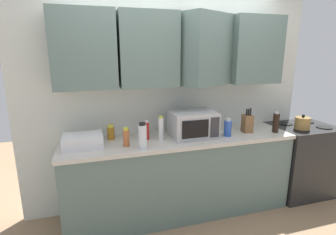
# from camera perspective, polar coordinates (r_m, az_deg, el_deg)

# --- Properties ---
(wall_back_with_cabinets) EXTENTS (3.40, 0.57, 2.60)m
(wall_back_with_cabinets) POSITION_cam_1_polar(r_m,az_deg,el_deg) (2.97, 1.30, 9.57)
(wall_back_with_cabinets) COLOR silver
(wall_back_with_cabinets) RESTS_ON ground_plane
(counter_run) EXTENTS (2.53, 0.63, 0.90)m
(counter_run) POSITION_cam_1_polar(r_m,az_deg,el_deg) (3.06, 2.53, -12.29)
(counter_run) COLOR slate
(counter_run) RESTS_ON ground_plane
(stove_range) EXTENTS (0.76, 0.64, 0.91)m
(stove_range) POSITION_cam_1_polar(r_m,az_deg,el_deg) (3.87, 26.56, -8.02)
(stove_range) COLOR black
(stove_range) RESTS_ON ground_plane
(kettle) EXTENTS (0.17, 0.17, 0.18)m
(kettle) POSITION_cam_1_polar(r_m,az_deg,el_deg) (3.51, 27.02, -1.10)
(kettle) COLOR olive
(kettle) RESTS_ON stove_range
(microwave) EXTENTS (0.48, 0.37, 0.28)m
(microwave) POSITION_cam_1_polar(r_m,az_deg,el_deg) (2.89, 5.42, -1.44)
(microwave) COLOR #B7B7BC
(microwave) RESTS_ON counter_run
(dish_rack) EXTENTS (0.38, 0.30, 0.12)m
(dish_rack) POSITION_cam_1_polar(r_m,az_deg,el_deg) (2.72, -17.89, -4.82)
(dish_rack) COLOR silver
(dish_rack) RESTS_ON counter_run
(knife_block) EXTENTS (0.11, 0.13, 0.28)m
(knife_block) POSITION_cam_1_polar(r_m,az_deg,el_deg) (3.19, 16.74, -1.17)
(knife_block) COLOR brown
(knife_block) RESTS_ON counter_run
(bottle_red_sauce) EXTENTS (0.06, 0.06, 0.20)m
(bottle_red_sauce) POSITION_cam_1_polar(r_m,az_deg,el_deg) (2.80, -4.64, -2.79)
(bottle_red_sauce) COLOR red
(bottle_red_sauce) RESTS_ON counter_run
(bottle_spice_jar) EXTENTS (0.06, 0.06, 0.19)m
(bottle_spice_jar) POSITION_cam_1_polar(r_m,az_deg,el_deg) (2.63, -9.01, -4.28)
(bottle_spice_jar) COLOR #BC6638
(bottle_spice_jar) RESTS_ON counter_run
(bottle_soy_dark) EXTENTS (0.07, 0.07, 0.24)m
(bottle_soy_dark) POSITION_cam_1_polar(r_m,az_deg,el_deg) (3.28, 22.25, -1.05)
(bottle_soy_dark) COLOR black
(bottle_soy_dark) RESTS_ON counter_run
(bottle_white_jar) EXTENTS (0.05, 0.05, 0.26)m
(bottle_white_jar) POSITION_cam_1_polar(r_m,az_deg,el_deg) (2.77, -1.53, -2.39)
(bottle_white_jar) COLOR white
(bottle_white_jar) RESTS_ON counter_run
(bottle_amber_vinegar) EXTENTS (0.08, 0.08, 0.16)m
(bottle_amber_vinegar) POSITION_cam_1_polar(r_m,az_deg,el_deg) (2.87, -12.24, -3.18)
(bottle_amber_vinegar) COLOR #AD701E
(bottle_amber_vinegar) RESTS_ON counter_run
(bottle_blue_cleaner) EXTENTS (0.08, 0.08, 0.20)m
(bottle_blue_cleaner) POSITION_cam_1_polar(r_m,az_deg,el_deg) (2.98, 12.76, -2.20)
(bottle_blue_cleaner) COLOR #2D56B7
(bottle_blue_cleaner) RESTS_ON counter_run
(bottle_clear_tall) EXTENTS (0.08, 0.08, 0.26)m
(bottle_clear_tall) POSITION_cam_1_polar(r_m,az_deg,el_deg) (2.54, -5.52, -4.03)
(bottle_clear_tall) COLOR silver
(bottle_clear_tall) RESTS_ON counter_run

